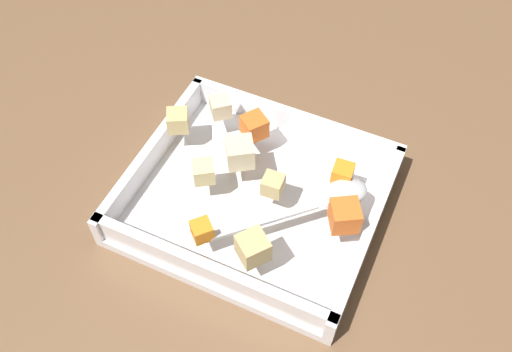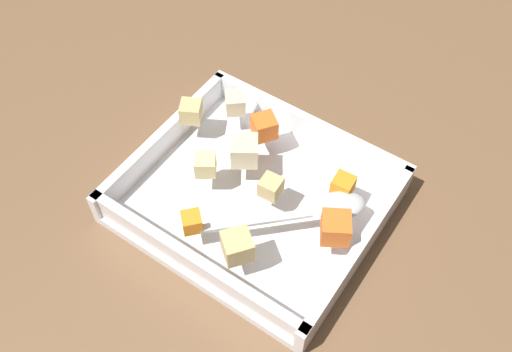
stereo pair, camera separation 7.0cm
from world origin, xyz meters
name	(u,v)px [view 1 (the left image)]	position (x,y,z in m)	size (l,w,h in m)	color
ground_plane	(254,207)	(0.00, 0.00, 0.00)	(4.00, 4.00, 0.00)	brown
baking_dish	(256,198)	(0.00, 0.00, 0.02)	(0.31, 0.27, 0.05)	silver
carrot_chunk_front_center	(202,230)	(-0.02, -0.09, 0.06)	(0.02, 0.02, 0.02)	orange
carrot_chunk_under_handle	(345,216)	(0.12, -0.01, 0.07)	(0.03, 0.03, 0.03)	orange
carrot_chunk_back_center	(254,126)	(-0.03, 0.07, 0.07)	(0.03, 0.03, 0.03)	orange
carrot_chunk_near_left	(343,174)	(0.10, 0.05, 0.06)	(0.02, 0.02, 0.02)	orange
potato_chunk_corner_sw	(253,248)	(0.04, -0.09, 0.07)	(0.03, 0.03, 0.03)	tan
potato_chunk_far_right	(240,153)	(-0.03, 0.02, 0.07)	(0.03, 0.03, 0.03)	beige
potato_chunk_corner_nw	(178,120)	(-0.13, 0.04, 0.07)	(0.03, 0.03, 0.03)	tan
potato_chunk_mid_left	(204,172)	(-0.06, -0.02, 0.07)	(0.03, 0.03, 0.03)	#E0CC89
potato_chunk_near_right	(274,184)	(0.03, 0.00, 0.06)	(0.02, 0.02, 0.02)	tan
potato_chunk_center	(221,107)	(-0.09, 0.09, 0.07)	(0.03, 0.03, 0.03)	beige
serving_spoon	(332,197)	(0.10, 0.01, 0.06)	(0.17, 0.16, 0.02)	silver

